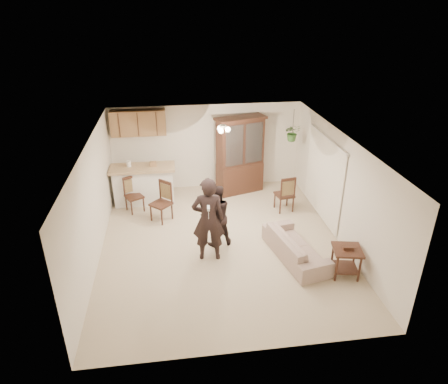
{
  "coord_description": "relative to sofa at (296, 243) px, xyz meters",
  "views": [
    {
      "loc": [
        -1.02,
        -7.86,
        5.14
      ],
      "look_at": [
        0.12,
        0.4,
        1.13
      ],
      "focal_mm": 32.0,
      "sensor_mm": 36.0,
      "label": 1
    }
  ],
  "objects": [
    {
      "name": "wall_back",
      "position": [
        -1.54,
        4.04,
        0.88
      ],
      "size": [
        5.5,
        0.02,
        2.5
      ],
      "primitive_type": "cube",
      "color": "silver",
      "rests_on": "ground"
    },
    {
      "name": "wall_front",
      "position": [
        -1.54,
        -2.46,
        0.88
      ],
      "size": [
        5.5,
        0.02,
        2.5
      ],
      "primitive_type": "cube",
      "color": "silver",
      "rests_on": "ground"
    },
    {
      "name": "vertical_blinds",
      "position": [
        1.17,
        1.69,
        0.73
      ],
      "size": [
        0.06,
        2.3,
        2.1
      ],
      "primitive_type": null,
      "color": "white",
      "rests_on": "wall_right"
    },
    {
      "name": "controller_child",
      "position": [
        -1.6,
        0.43,
        0.54
      ],
      "size": [
        0.06,
        0.13,
        0.04
      ],
      "primitive_type": "cube",
      "rotation": [
        0.0,
        0.0,
        3.32
      ],
      "color": "white",
      "rests_on": "child"
    },
    {
      "name": "child",
      "position": [
        -1.66,
        0.77,
        0.31
      ],
      "size": [
        0.74,
        0.62,
        1.35
      ],
      "primitive_type": "imported",
      "rotation": [
        0.0,
        0.0,
        3.32
      ],
      "color": "black",
      "rests_on": "floor"
    },
    {
      "name": "hanging_plant",
      "position": [
        0.76,
        3.19,
        1.48
      ],
      "size": [
        0.43,
        0.37,
        0.48
      ],
      "primitive_type": "imported",
      "color": "#315D25",
      "rests_on": "ceiling"
    },
    {
      "name": "sofa",
      "position": [
        0.0,
        0.0,
        0.0
      ],
      "size": [
        1.1,
        1.98,
        0.73
      ],
      "primitive_type": "imported",
      "rotation": [
        0.0,
        0.0,
        1.78
      ],
      "color": "beige",
      "rests_on": "floor"
    },
    {
      "name": "chair_hutch_right",
      "position": [
        0.35,
        2.19,
        -0.08
      ],
      "size": [
        0.51,
        0.51,
        1.02
      ],
      "rotation": [
        0.0,
        0.0,
        3.3
      ],
      "color": "#331C12",
      "rests_on": "floor"
    },
    {
      "name": "chair_bar",
      "position": [
        -3.63,
        2.68,
        -0.1
      ],
      "size": [
        0.57,
        0.57,
        0.95
      ],
      "rotation": [
        0.0,
        0.0,
        0.49
      ],
      "color": "#331C12",
      "rests_on": "floor"
    },
    {
      "name": "ceiling",
      "position": [
        -1.54,
        0.79,
        2.13
      ],
      "size": [
        5.5,
        6.5,
        0.02
      ],
      "primitive_type": "cube",
      "color": "white",
      "rests_on": "wall_back"
    },
    {
      "name": "china_hutch",
      "position": [
        -0.64,
        3.53,
        0.74
      ],
      "size": [
        1.52,
        0.95,
        2.24
      ],
      "rotation": [
        0.0,
        0.0,
        0.31
      ],
      "color": "#331C12",
      "rests_on": "floor"
    },
    {
      "name": "plant_cord",
      "position": [
        0.76,
        3.19,
        1.81
      ],
      "size": [
        0.01,
        0.01,
        0.65
      ],
      "primitive_type": "cylinder",
      "color": "black",
      "rests_on": "ceiling"
    },
    {
      "name": "wall_left",
      "position": [
        -4.29,
        0.79,
        0.88
      ],
      "size": [
        0.02,
        6.5,
        2.5
      ],
      "primitive_type": "cube",
      "color": "silver",
      "rests_on": "ground"
    },
    {
      "name": "upper_cabinets",
      "position": [
        -3.44,
        3.86,
        1.73
      ],
      "size": [
        1.5,
        0.34,
        0.7
      ],
      "primitive_type": "cube",
      "color": "#996E42",
      "rests_on": "wall_back"
    },
    {
      "name": "adult",
      "position": [
        -1.88,
        0.25,
        0.53
      ],
      "size": [
        0.69,
        0.48,
        1.8
      ],
      "primitive_type": "imported",
      "rotation": [
        0.0,
        0.0,
        3.06
      ],
      "color": "black",
      "rests_on": "floor"
    },
    {
      "name": "side_table",
      "position": [
        0.83,
        -0.74,
        -0.04
      ],
      "size": [
        0.67,
        0.67,
        0.69
      ],
      "rotation": [
        0.0,
        0.0,
        -0.2
      ],
      "color": "#331C12",
      "rests_on": "floor"
    },
    {
      "name": "ceiling_fixture",
      "position": [
        -1.34,
        1.99,
        2.03
      ],
      "size": [
        0.36,
        0.36,
        0.2
      ],
      "primitive_type": null,
      "color": "#FFE8BF",
      "rests_on": "ceiling"
    },
    {
      "name": "floor",
      "position": [
        -1.54,
        0.79,
        -0.37
      ],
      "size": [
        6.5,
        6.5,
        0.0
      ],
      "primitive_type": "plane",
      "color": "#BDAF8F",
      "rests_on": "ground"
    },
    {
      "name": "wall_right",
      "position": [
        1.21,
        0.79,
        0.88
      ],
      "size": [
        0.02,
        6.5,
        2.5
      ],
      "primitive_type": "cube",
      "color": "silver",
      "rests_on": "ground"
    },
    {
      "name": "breakfast_bar",
      "position": [
        -3.39,
        3.14,
        0.13
      ],
      "size": [
        1.6,
        0.55,
        1.0
      ],
      "primitive_type": "cube",
      "color": "white",
      "rests_on": "floor"
    },
    {
      "name": "bar_top",
      "position": [
        -3.39,
        3.14,
        0.68
      ],
      "size": [
        1.75,
        0.7,
        0.08
      ],
      "primitive_type": "cube",
      "color": "tan",
      "rests_on": "breakfast_bar"
    },
    {
      "name": "chair_hutch_left",
      "position": [
        -2.92,
        2.08,
        -0.07
      ],
      "size": [
        0.65,
        0.65,
        1.04
      ],
      "rotation": [
        0.0,
        0.0,
        -0.76
      ],
      "color": "#331C12",
      "rests_on": "floor"
    },
    {
      "name": "controller_adult",
      "position": [
        -1.92,
        -0.2,
        1.1
      ],
      "size": [
        0.06,
        0.17,
        0.05
      ],
      "primitive_type": "cube",
      "rotation": [
        0.0,
        0.0,
        3.06
      ],
      "color": "white",
      "rests_on": "adult"
    }
  ]
}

